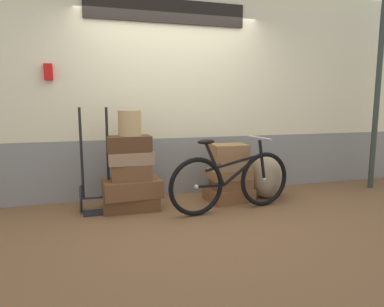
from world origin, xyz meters
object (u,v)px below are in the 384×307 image
at_px(suitcase_1, 132,188).
at_px(burlap_sack, 267,176).
at_px(luggage_trolley, 96,189).
at_px(suitcase_8, 232,165).
at_px(suitcase_9, 229,152).
at_px(suitcase_4, 129,144).
at_px(suitcase_7, 229,174).
at_px(suitcase_0, 131,202).
at_px(bicycle, 232,181).
at_px(suitcase_2, 132,172).
at_px(suitcase_3, 131,158).
at_px(suitcase_5, 229,194).
at_px(wicker_basket, 130,123).
at_px(suitcase_6, 231,183).

distance_m(suitcase_1, burlap_sack, 1.85).
bearing_deg(luggage_trolley, suitcase_8, -2.47).
bearing_deg(suitcase_9, suitcase_4, -177.51).
bearing_deg(suitcase_7, suitcase_9, -82.55).
relative_size(suitcase_0, bicycle, 0.41).
bearing_deg(suitcase_4, suitcase_7, -0.42).
distance_m(suitcase_2, suitcase_7, 1.29).
distance_m(suitcase_4, bicycle, 1.32).
height_order(suitcase_0, suitcase_7, suitcase_7).
relative_size(suitcase_1, suitcase_3, 1.29).
bearing_deg(suitcase_5, wicker_basket, 173.71).
bearing_deg(suitcase_4, suitcase_2, 6.43).
height_order(luggage_trolley, bicycle, luggage_trolley).
xyz_separation_m(suitcase_1, suitcase_2, (0.00, 0.01, 0.20)).
bearing_deg(suitcase_8, suitcase_1, 178.66).
height_order(suitcase_8, wicker_basket, wicker_basket).
xyz_separation_m(suitcase_0, suitcase_9, (1.30, -0.02, 0.57)).
bearing_deg(suitcase_9, bicycle, -105.76).
relative_size(suitcase_9, burlap_sack, 0.74).
bearing_deg(suitcase_9, suitcase_0, -178.49).
height_order(suitcase_1, luggage_trolley, luggage_trolley).
distance_m(burlap_sack, bicycle, 0.80).
xyz_separation_m(suitcase_4, suitcase_6, (1.35, 0.01, -0.58)).
bearing_deg(suitcase_8, luggage_trolley, 176.43).
relative_size(suitcase_0, suitcase_6, 1.37).
xyz_separation_m(suitcase_1, suitcase_3, (-0.00, 0.00, 0.38)).
xyz_separation_m(suitcase_6, suitcase_9, (-0.04, -0.01, 0.42)).
distance_m(suitcase_7, suitcase_8, 0.13).
relative_size(suitcase_5, wicker_basket, 1.88).
height_order(suitcase_7, bicycle, bicycle).
relative_size(suitcase_0, wicker_basket, 2.21).
xyz_separation_m(suitcase_9, bicycle, (-0.13, -0.40, -0.29)).
bearing_deg(suitcase_0, suitcase_1, -64.28).
relative_size(suitcase_6, burlap_sack, 0.81).
bearing_deg(wicker_basket, suitcase_0, 121.44).
distance_m(suitcase_9, bicycle, 0.51).
xyz_separation_m(suitcase_6, suitcase_8, (-0.00, -0.02, 0.25)).
bearing_deg(burlap_sack, luggage_trolley, 178.35).
bearing_deg(bicycle, luggage_trolley, 163.88).
bearing_deg(suitcase_7, suitcase_4, 178.83).
bearing_deg(suitcase_1, bicycle, -21.61).
distance_m(suitcase_1, suitcase_5, 1.31).
bearing_deg(luggage_trolley, wicker_basket, -6.91).
bearing_deg(suitcase_6, suitcase_7, 179.27).
bearing_deg(suitcase_1, suitcase_5, -2.04).
height_order(suitcase_3, burlap_sack, suitcase_3).
bearing_deg(suitcase_5, suitcase_4, 174.24).
bearing_deg(suitcase_7, bicycle, -109.32).
distance_m(suitcase_1, suitcase_2, 0.20).
bearing_deg(burlap_sack, suitcase_7, 178.76).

